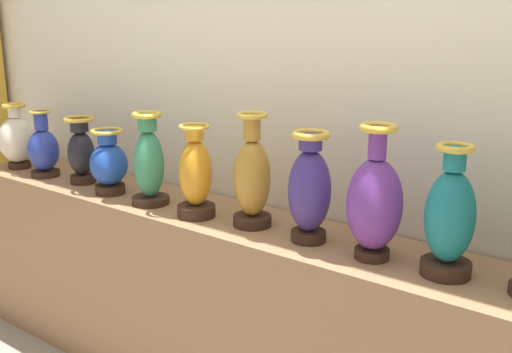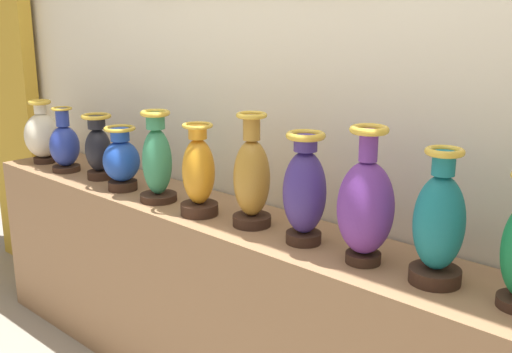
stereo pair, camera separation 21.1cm
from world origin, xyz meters
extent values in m
cube|color=#99704C|center=(0.00, 0.00, 0.41)|extent=(3.30, 0.40, 0.81)
cube|color=beige|center=(0.00, 0.26, 1.53)|extent=(5.08, 0.10, 3.06)
cylinder|color=#382319|center=(-1.48, -0.05, 0.83)|extent=(0.11, 0.11, 0.03)
ellipsoid|color=beige|center=(-1.48, -0.05, 0.96)|extent=(0.18, 0.18, 0.23)
cylinder|color=beige|center=(-1.48, -0.05, 1.10)|extent=(0.06, 0.06, 0.06)
torus|color=gold|center=(-1.48, -0.05, 1.13)|extent=(0.12, 0.12, 0.02)
cylinder|color=#382319|center=(-1.24, -0.07, 0.83)|extent=(0.14, 0.14, 0.03)
ellipsoid|color=#263899|center=(-1.24, -0.07, 0.94)|extent=(0.15, 0.15, 0.20)
cylinder|color=#263899|center=(-1.24, -0.07, 1.08)|extent=(0.06, 0.06, 0.09)
torus|color=gold|center=(-1.24, -0.07, 1.13)|extent=(0.10, 0.10, 0.01)
cylinder|color=#382319|center=(-0.99, -0.03, 0.83)|extent=(0.12, 0.12, 0.04)
ellipsoid|color=black|center=(-0.99, -0.03, 0.95)|extent=(0.12, 0.12, 0.20)
cylinder|color=black|center=(-0.99, -0.03, 1.08)|extent=(0.08, 0.08, 0.06)
torus|color=gold|center=(-0.99, -0.03, 1.11)|extent=(0.14, 0.14, 0.02)
cylinder|color=#382319|center=(-0.75, -0.07, 0.83)|extent=(0.13, 0.13, 0.04)
ellipsoid|color=#1E47B2|center=(-0.75, -0.07, 0.94)|extent=(0.16, 0.16, 0.18)
cylinder|color=#1E47B2|center=(-0.75, -0.07, 1.06)|extent=(0.08, 0.08, 0.05)
torus|color=gold|center=(-0.75, -0.07, 1.09)|extent=(0.14, 0.14, 0.02)
cylinder|color=#382319|center=(-0.50, -0.07, 0.83)|extent=(0.16, 0.16, 0.03)
ellipsoid|color=#388C60|center=(-0.50, -0.07, 0.98)|extent=(0.12, 0.12, 0.28)
cylinder|color=#388C60|center=(-0.50, -0.07, 1.15)|extent=(0.08, 0.08, 0.06)
torus|color=gold|center=(-0.50, -0.07, 1.18)|extent=(0.12, 0.12, 0.02)
cylinder|color=#382319|center=(-0.24, -0.07, 0.84)|extent=(0.15, 0.15, 0.04)
ellipsoid|color=orange|center=(-0.24, -0.07, 0.99)|extent=(0.13, 0.13, 0.26)
cylinder|color=orange|center=(-0.24, -0.07, 1.14)|extent=(0.07, 0.07, 0.05)
torus|color=gold|center=(-0.24, -0.07, 1.17)|extent=(0.12, 0.12, 0.01)
cylinder|color=#382319|center=(0.00, -0.02, 0.83)|extent=(0.14, 0.14, 0.04)
ellipsoid|color=#B27F2D|center=(0.00, -0.02, 0.99)|extent=(0.14, 0.14, 0.29)
cylinder|color=#B27F2D|center=(0.00, -0.02, 1.18)|extent=(0.06, 0.06, 0.09)
torus|color=gold|center=(0.00, -0.02, 1.23)|extent=(0.11, 0.11, 0.02)
cylinder|color=#382319|center=(0.25, -0.03, 0.83)|extent=(0.12, 0.12, 0.04)
ellipsoid|color=#3F2D7F|center=(0.25, -0.03, 0.99)|extent=(0.15, 0.15, 0.29)
cylinder|color=#3F2D7F|center=(0.25, -0.03, 1.16)|extent=(0.08, 0.08, 0.05)
torus|color=gold|center=(0.25, -0.03, 1.19)|extent=(0.13, 0.13, 0.02)
cylinder|color=#382319|center=(0.50, -0.04, 0.83)|extent=(0.11, 0.11, 0.03)
ellipsoid|color=#6B3393|center=(0.50, -0.04, 0.99)|extent=(0.18, 0.18, 0.30)
cylinder|color=#6B3393|center=(0.50, -0.04, 1.19)|extent=(0.06, 0.06, 0.10)
torus|color=gold|center=(0.50, -0.04, 1.24)|extent=(0.12, 0.12, 0.02)
cylinder|color=#382319|center=(0.74, -0.02, 0.83)|extent=(0.15, 0.15, 0.04)
ellipsoid|color=#19727A|center=(0.74, -0.02, 1.00)|extent=(0.15, 0.15, 0.28)
cylinder|color=#19727A|center=(0.74, -0.02, 1.17)|extent=(0.07, 0.07, 0.07)
torus|color=gold|center=(0.74, -0.02, 1.21)|extent=(0.11, 0.11, 0.02)
camera|label=1|loc=(1.32, -1.72, 1.58)|focal=42.89mm
camera|label=2|loc=(1.48, -1.59, 1.58)|focal=42.89mm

